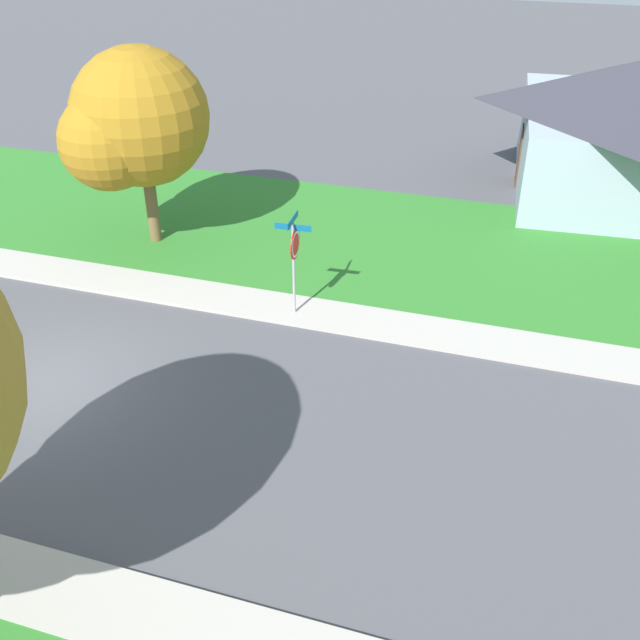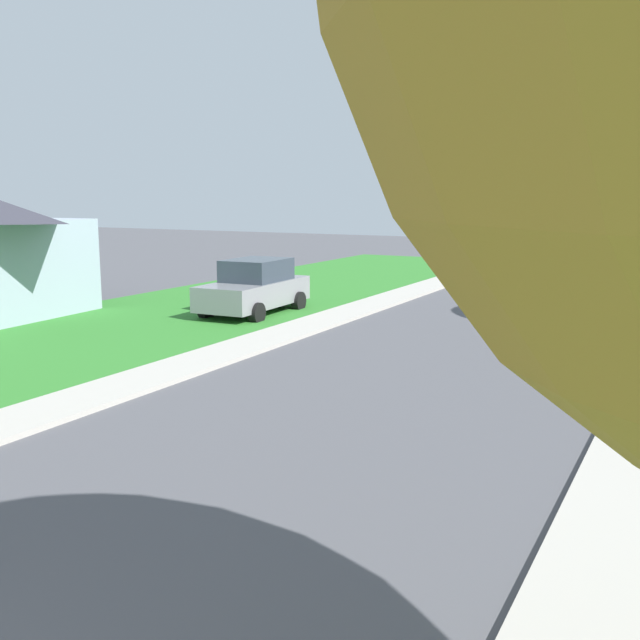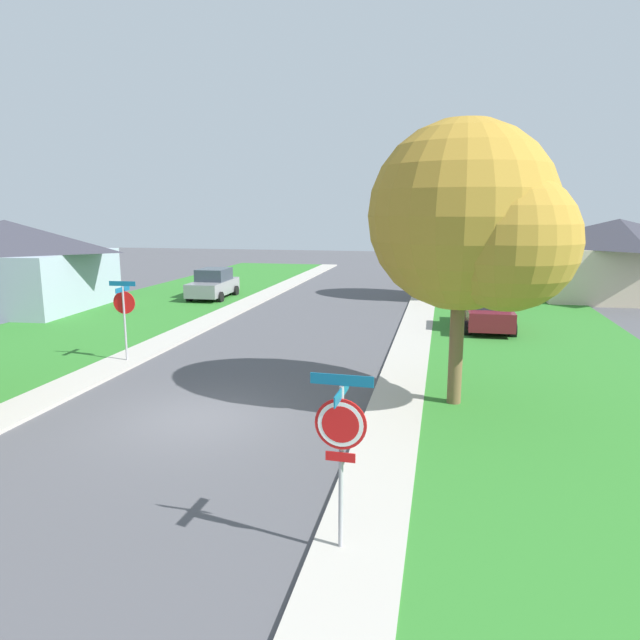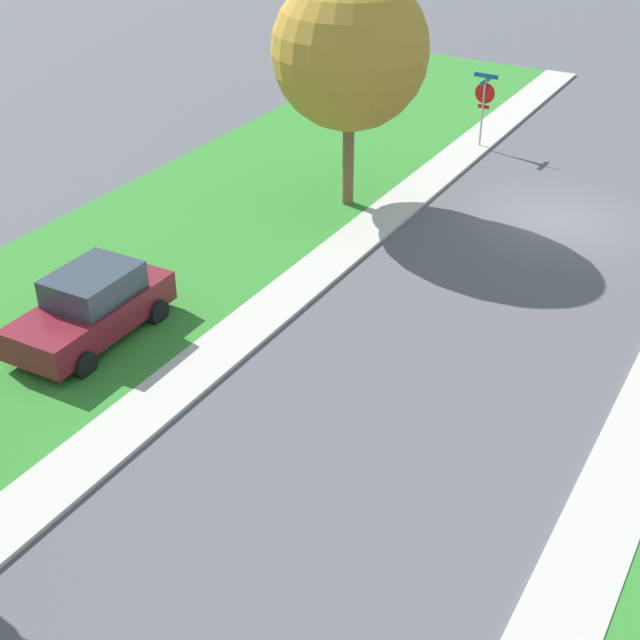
# 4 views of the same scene
# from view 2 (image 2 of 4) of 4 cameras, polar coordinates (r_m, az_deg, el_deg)

# --- Properties ---
(sidewalk_west) EXTENTS (1.40, 56.00, 0.10)m
(sidewalk_west) POSITION_cam_2_polar(r_m,az_deg,el_deg) (16.77, -9.60, -3.24)
(sidewalk_west) COLOR #ADA89E
(sidewalk_west) RESTS_ON ground
(lawn_west) EXTENTS (8.00, 56.00, 0.08)m
(lawn_west) POSITION_cam_2_polar(r_m,az_deg,el_deg) (19.94, -20.37, -1.66)
(lawn_west) COLOR #2D7528
(lawn_west) RESTS_ON ground
(car_grey_far_down_street) EXTENTS (2.17, 4.37, 1.76)m
(car_grey_far_down_street) POSITION_cam_2_polar(r_m,az_deg,el_deg) (23.12, -5.13, 2.54)
(car_grey_far_down_street) COLOR gray
(car_grey_far_down_street) RESTS_ON ground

